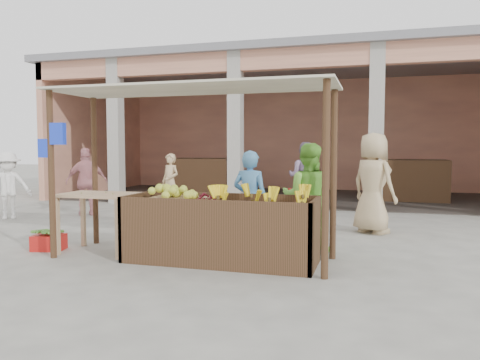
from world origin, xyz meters
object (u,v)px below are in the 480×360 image
(red_crate, at_px, (49,242))
(motorcycle, at_px, (272,208))
(vendor_green, at_px, (308,194))
(side_table, at_px, (99,203))
(vendor_blue, at_px, (250,197))
(fruit_stall, at_px, (221,233))

(red_crate, relative_size, motorcycle, 0.27)
(vendor_green, bearing_deg, side_table, 19.26)
(vendor_blue, xyz_separation_m, vendor_green, (0.85, 0.18, 0.05))
(vendor_blue, height_order, motorcycle, vendor_blue)
(vendor_blue, bearing_deg, fruit_stall, 84.90)
(vendor_blue, relative_size, vendor_green, 0.95)
(side_table, relative_size, vendor_blue, 0.68)
(fruit_stall, distance_m, motorcycle, 2.45)
(red_crate, bearing_deg, side_table, -6.82)
(side_table, xyz_separation_m, red_crate, (-0.83, -0.09, -0.62))
(red_crate, xyz_separation_m, motorcycle, (2.92, 2.49, 0.32))
(vendor_blue, bearing_deg, motorcycle, -82.35)
(motorcycle, bearing_deg, side_table, 149.26)
(fruit_stall, xyz_separation_m, vendor_blue, (0.19, 0.85, 0.41))
(fruit_stall, relative_size, vendor_green, 1.52)
(fruit_stall, bearing_deg, side_table, 178.84)
(motorcycle, bearing_deg, vendor_blue, -169.20)
(side_table, bearing_deg, vendor_blue, 20.41)
(fruit_stall, relative_size, red_crate, 5.78)
(red_crate, bearing_deg, fruit_stall, -11.78)
(fruit_stall, xyz_separation_m, side_table, (-1.92, 0.04, 0.34))
(side_table, xyz_separation_m, vendor_blue, (2.10, 0.81, 0.07))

